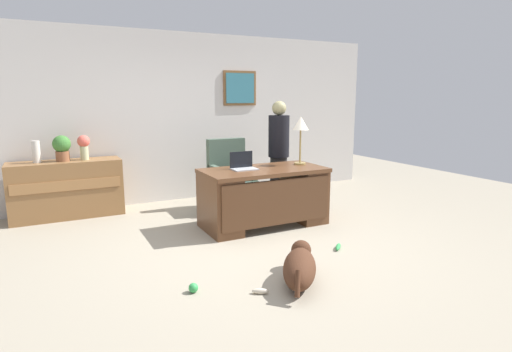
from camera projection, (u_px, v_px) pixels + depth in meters
name	position (u px, v px, depth m)	size (l,w,h in m)	color
ground_plane	(259.00, 244.00, 4.86)	(12.00, 12.00, 0.00)	#9E937F
back_wall	(187.00, 117.00, 6.88)	(7.00, 0.16, 2.70)	silver
desk	(265.00, 195.00, 5.50)	(1.61, 0.80, 0.77)	brown
credenza	(67.00, 189.00, 5.90)	(1.48, 0.50, 0.81)	olive
armchair	(231.00, 178.00, 6.35)	(0.60, 0.59, 1.06)	#475B4C
person_standing	(279.00, 153.00, 6.42)	(0.32, 0.32, 1.63)	#262323
dog_lying	(300.00, 266.00, 3.85)	(0.66, 0.78, 0.30)	#472819
laptop	(243.00, 165.00, 5.40)	(0.32, 0.22, 0.22)	#B2B5BA
desk_lamp	(301.00, 126.00, 5.70)	(0.22, 0.22, 0.66)	#9E8447
vase_with_flowers	(84.00, 145.00, 5.91)	(0.17, 0.17, 0.35)	beige
vase_empty	(36.00, 152.00, 5.65)	(0.10, 0.10, 0.30)	silver
potted_plant	(62.00, 147.00, 5.78)	(0.24, 0.24, 0.36)	brown
dog_toy_ball	(193.00, 288.00, 3.67)	(0.09, 0.09, 0.09)	green
dog_toy_bone	(260.00, 291.00, 3.64)	(0.15, 0.05, 0.05)	beige
dog_toy_plush	(338.00, 247.00, 4.71)	(0.20, 0.05, 0.05)	green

